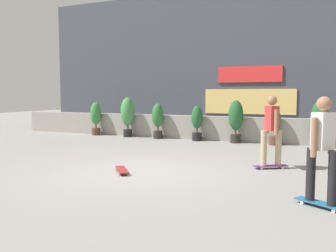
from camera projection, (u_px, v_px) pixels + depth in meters
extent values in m
plane|color=gray|center=(141.00, 171.00, 8.09)|extent=(48.00, 48.00, 0.00)
cube|color=gray|center=(217.00, 128.00, 13.50)|extent=(18.00, 0.40, 0.90)
cube|color=#424751|center=(242.00, 62.00, 16.89)|extent=(20.00, 2.00, 6.50)
cube|color=#F23333|center=(249.00, 74.00, 15.77)|extent=(2.80, 0.08, 0.70)
cube|color=#F2CC72|center=(249.00, 102.00, 15.88)|extent=(4.00, 0.06, 1.10)
cylinder|color=brown|center=(96.00, 132.00, 15.22)|extent=(0.36, 0.36, 0.30)
cylinder|color=brown|center=(96.00, 126.00, 15.20)|extent=(0.06, 0.06, 0.15)
ellipsoid|color=#387F3D|center=(96.00, 113.00, 15.16)|extent=(0.46, 0.46, 0.94)
cylinder|color=black|center=(128.00, 133.00, 14.59)|extent=(0.36, 0.36, 0.30)
cylinder|color=brown|center=(128.00, 128.00, 14.57)|extent=(0.06, 0.06, 0.15)
ellipsoid|color=#428C47|center=(128.00, 112.00, 14.51)|extent=(0.56, 0.56, 1.14)
cylinder|color=#2D2823|center=(158.00, 135.00, 14.04)|extent=(0.36, 0.36, 0.30)
cylinder|color=brown|center=(158.00, 129.00, 14.02)|extent=(0.06, 0.06, 0.15)
ellipsoid|color=#2D6B33|center=(158.00, 115.00, 13.97)|extent=(0.45, 0.45, 0.92)
cylinder|color=black|center=(197.00, 137.00, 13.38)|extent=(0.36, 0.36, 0.30)
cylinder|color=brown|center=(197.00, 131.00, 13.36)|extent=(0.06, 0.06, 0.15)
ellipsoid|color=#235B2D|center=(197.00, 117.00, 13.31)|extent=(0.42, 0.42, 0.85)
cylinder|color=#2D2823|center=(235.00, 139.00, 12.79)|extent=(0.36, 0.36, 0.30)
cylinder|color=brown|center=(236.00, 132.00, 12.77)|extent=(0.06, 0.06, 0.15)
ellipsoid|color=#235B2D|center=(236.00, 115.00, 12.71)|extent=(0.52, 0.52, 1.06)
cylinder|color=brown|center=(274.00, 141.00, 12.24)|extent=(0.36, 0.36, 0.30)
cylinder|color=brown|center=(275.00, 134.00, 12.22)|extent=(0.06, 0.06, 0.15)
ellipsoid|color=#387F3D|center=(275.00, 120.00, 12.18)|extent=(0.39, 0.39, 0.81)
cylinder|color=black|center=(319.00, 143.00, 11.67)|extent=(0.36, 0.36, 0.30)
cylinder|color=brown|center=(319.00, 136.00, 11.65)|extent=(0.06, 0.06, 0.15)
ellipsoid|color=#235B2D|center=(320.00, 117.00, 11.59)|extent=(0.54, 0.54, 1.09)
cube|color=#72338C|center=(271.00, 166.00, 8.36)|extent=(0.78, 0.60, 0.02)
cylinder|color=silver|center=(279.00, 166.00, 8.48)|extent=(0.06, 0.06, 0.06)
cylinder|color=silver|center=(283.00, 168.00, 8.33)|extent=(0.06, 0.06, 0.06)
cylinder|color=silver|center=(259.00, 167.00, 8.40)|extent=(0.06, 0.06, 0.06)
cylinder|color=silver|center=(261.00, 168.00, 8.25)|extent=(0.06, 0.06, 0.06)
cylinder|color=tan|center=(278.00, 148.00, 8.35)|extent=(0.14, 0.14, 0.82)
cylinder|color=tan|center=(264.00, 148.00, 8.30)|extent=(0.14, 0.14, 0.82)
cube|color=red|center=(272.00, 118.00, 8.26)|extent=(0.36, 0.41, 0.56)
sphere|color=#9E7051|center=(272.00, 100.00, 8.23)|extent=(0.22, 0.22, 0.22)
cylinder|color=#9E7051|center=(267.00, 121.00, 8.50)|extent=(0.09, 0.09, 0.58)
cylinder|color=#9E7051|center=(276.00, 122.00, 8.04)|extent=(0.09, 0.09, 0.58)
cube|color=#266699|center=(320.00, 203.00, 5.49)|extent=(0.79, 0.57, 0.02)
cylinder|color=silver|center=(334.00, 211.00, 5.24)|extent=(0.06, 0.05, 0.06)
cylinder|color=silver|center=(308.00, 201.00, 5.75)|extent=(0.06, 0.05, 0.06)
cylinder|color=silver|center=(302.00, 202.00, 5.66)|extent=(0.06, 0.05, 0.06)
cylinder|color=black|center=(333.00, 178.00, 5.31)|extent=(0.14, 0.14, 0.82)
cylinder|color=black|center=(311.00, 174.00, 5.60)|extent=(0.14, 0.14, 0.82)
cube|color=white|center=(323.00, 131.00, 5.40)|extent=(0.35, 0.41, 0.56)
sphere|color=#9E7051|center=(324.00, 104.00, 5.36)|extent=(0.22, 0.22, 0.22)
cylinder|color=#9E7051|center=(331.00, 135.00, 5.54)|extent=(0.09, 0.09, 0.58)
cylinder|color=#9E7051|center=(314.00, 137.00, 5.27)|extent=(0.09, 0.09, 0.58)
cube|color=maroon|center=(122.00, 170.00, 7.94)|extent=(0.66, 0.75, 0.02)
cylinder|color=silver|center=(117.00, 169.00, 8.17)|extent=(0.06, 0.06, 0.06)
cylinder|color=silver|center=(124.00, 169.00, 8.21)|extent=(0.06, 0.06, 0.06)
cylinder|color=silver|center=(120.00, 174.00, 7.67)|extent=(0.06, 0.06, 0.06)
cylinder|color=silver|center=(127.00, 174.00, 7.71)|extent=(0.06, 0.06, 0.06)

